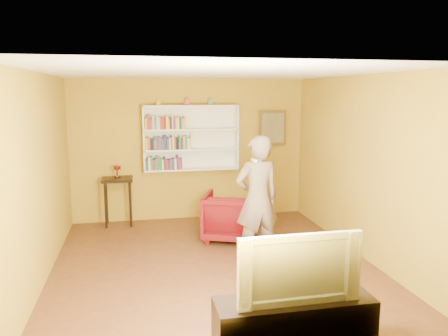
{
  "coord_description": "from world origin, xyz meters",
  "views": [
    {
      "loc": [
        -1.05,
        -5.84,
        2.43
      ],
      "look_at": [
        0.31,
        0.75,
        1.28
      ],
      "focal_mm": 35.0,
      "sensor_mm": 36.0,
      "label": 1
    }
  ],
  "objects_px": {
    "bookshelf": "(191,138)",
    "ruby_lustre": "(117,169)",
    "tv_cabinet": "(294,326)",
    "television": "(296,265)",
    "armchair": "(230,216)",
    "person": "(257,199)",
    "console_table": "(118,186)"
  },
  "relations": [
    {
      "from": "armchair",
      "to": "person",
      "type": "xyz_separation_m",
      "value": [
        0.18,
        -0.97,
        0.52
      ]
    },
    {
      "from": "bookshelf",
      "to": "tv_cabinet",
      "type": "distance_m",
      "value": 4.86
    },
    {
      "from": "console_table",
      "to": "ruby_lustre",
      "type": "bearing_deg",
      "value": 116.57
    },
    {
      "from": "ruby_lustre",
      "to": "armchair",
      "type": "xyz_separation_m",
      "value": [
        1.86,
        -1.2,
        -0.67
      ]
    },
    {
      "from": "armchair",
      "to": "television",
      "type": "bearing_deg",
      "value": 109.06
    },
    {
      "from": "console_table",
      "to": "television",
      "type": "distance_m",
      "value": 4.83
    },
    {
      "from": "television",
      "to": "ruby_lustre",
      "type": "bearing_deg",
      "value": 110.57
    },
    {
      "from": "bookshelf",
      "to": "television",
      "type": "relative_size",
      "value": 1.56
    },
    {
      "from": "armchair",
      "to": "ruby_lustre",
      "type": "bearing_deg",
      "value": -11.78
    },
    {
      "from": "bookshelf",
      "to": "tv_cabinet",
      "type": "relative_size",
      "value": 1.2
    },
    {
      "from": "armchair",
      "to": "television",
      "type": "xyz_separation_m",
      "value": [
        -0.12,
        -3.3,
        0.47
      ]
    },
    {
      "from": "bookshelf",
      "to": "armchair",
      "type": "height_order",
      "value": "bookshelf"
    },
    {
      "from": "person",
      "to": "ruby_lustre",
      "type": "bearing_deg",
      "value": -55.47
    },
    {
      "from": "bookshelf",
      "to": "ruby_lustre",
      "type": "distance_m",
      "value": 1.49
    },
    {
      "from": "bookshelf",
      "to": "person",
      "type": "xyz_separation_m",
      "value": [
        0.66,
        -2.33,
        -0.67
      ]
    },
    {
      "from": "bookshelf",
      "to": "television",
      "type": "bearing_deg",
      "value": -85.54
    },
    {
      "from": "ruby_lustre",
      "to": "person",
      "type": "xyz_separation_m",
      "value": [
        2.05,
        -2.17,
        -0.14
      ]
    },
    {
      "from": "person",
      "to": "television",
      "type": "relative_size",
      "value": 1.6
    },
    {
      "from": "bookshelf",
      "to": "ruby_lustre",
      "type": "height_order",
      "value": "bookshelf"
    },
    {
      "from": "bookshelf",
      "to": "person",
      "type": "relative_size",
      "value": 0.97
    },
    {
      "from": "armchair",
      "to": "person",
      "type": "distance_m",
      "value": 1.12
    },
    {
      "from": "armchair",
      "to": "bookshelf",
      "type": "bearing_deg",
      "value": -49.55
    },
    {
      "from": "console_table",
      "to": "armchair",
      "type": "bearing_deg",
      "value": -32.85
    },
    {
      "from": "console_table",
      "to": "tv_cabinet",
      "type": "height_order",
      "value": "console_table"
    },
    {
      "from": "tv_cabinet",
      "to": "television",
      "type": "height_order",
      "value": "television"
    },
    {
      "from": "bookshelf",
      "to": "ruby_lustre",
      "type": "relative_size",
      "value": 7.78
    },
    {
      "from": "console_table",
      "to": "ruby_lustre",
      "type": "height_order",
      "value": "ruby_lustre"
    },
    {
      "from": "console_table",
      "to": "ruby_lustre",
      "type": "distance_m",
      "value": 0.32
    },
    {
      "from": "console_table",
      "to": "ruby_lustre",
      "type": "xyz_separation_m",
      "value": [
        -0.0,
        0.0,
        0.32
      ]
    },
    {
      "from": "tv_cabinet",
      "to": "ruby_lustre",
      "type": "bearing_deg",
      "value": 111.22
    },
    {
      "from": "person",
      "to": "television",
      "type": "height_order",
      "value": "person"
    },
    {
      "from": "console_table",
      "to": "bookshelf",
      "type": "bearing_deg",
      "value": 6.58
    }
  ]
}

